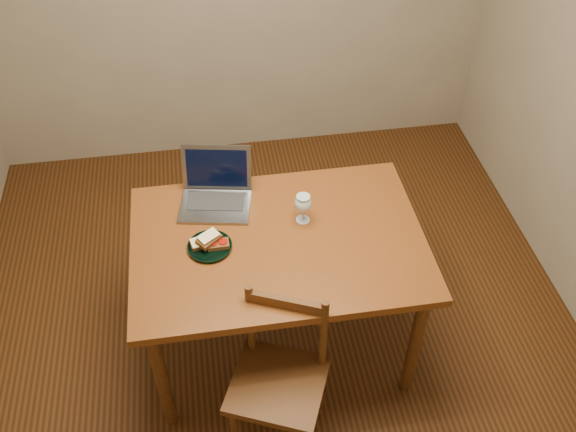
{
  "coord_description": "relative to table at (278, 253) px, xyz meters",
  "views": [
    {
      "loc": [
        -0.25,
        -2.07,
        2.78
      ],
      "look_at": [
        0.08,
        -0.02,
        0.8
      ],
      "focal_mm": 40.0,
      "sensor_mm": 36.0,
      "label": 1
    }
  ],
  "objects": [
    {
      "name": "laptop",
      "position": [
        -0.25,
        0.32,
        0.15
      ],
      "size": [
        0.37,
        0.35,
        0.23
      ],
      "rotation": [
        0.0,
        0.0,
        -0.19
      ],
      "color": "slate",
      "rests_on": "table"
    },
    {
      "name": "plate",
      "position": [
        -0.3,
        -0.0,
        0.09
      ],
      "size": [
        0.2,
        0.2,
        0.02
      ],
      "primitive_type": "cylinder",
      "color": "black",
      "rests_on": "table"
    },
    {
      "name": "milk_glass",
      "position": [
        0.13,
        0.11,
        0.16
      ],
      "size": [
        0.08,
        0.08,
        0.15
      ],
      "primitive_type": null,
      "color": "white",
      "rests_on": "table"
    },
    {
      "name": "sandwich_cheese",
      "position": [
        -0.34,
        0.01,
        0.12
      ],
      "size": [
        0.11,
        0.07,
        0.03
      ],
      "primitive_type": null,
      "rotation": [
        0.0,
        0.0,
        0.19
      ],
      "color": "#381E0C",
      "rests_on": "plate"
    },
    {
      "name": "table",
      "position": [
        0.0,
        0.0,
        0.0
      ],
      "size": [
        1.3,
        0.9,
        0.74
      ],
      "color": "#532A0D",
      "rests_on": "floor"
    },
    {
      "name": "chair",
      "position": [
        -0.07,
        -0.49,
        -0.21
      ],
      "size": [
        0.5,
        0.49,
        0.41
      ],
      "rotation": [
        0.0,
        0.0,
        -0.41
      ],
      "color": "#35180B",
      "rests_on": "floor"
    },
    {
      "name": "sandwich_tomato",
      "position": [
        -0.27,
        -0.01,
        0.12
      ],
      "size": [
        0.1,
        0.06,
        0.03
      ],
      "primitive_type": null,
      "rotation": [
        0.0,
        0.0,
        0.02
      ],
      "color": "#381E0C",
      "rests_on": "plate"
    },
    {
      "name": "floor",
      "position": [
        -0.02,
        0.11,
        -0.66
      ],
      "size": [
        3.2,
        3.2,
        0.02
      ],
      "primitive_type": "cube",
      "color": "black",
      "rests_on": "ground"
    },
    {
      "name": "sandwich_top",
      "position": [
        -0.3,
        0.0,
        0.14
      ],
      "size": [
        0.12,
        0.11,
        0.03
      ],
      "primitive_type": null,
      "rotation": [
        0.0,
        0.0,
        0.69
      ],
      "color": "#381E0C",
      "rests_on": "plate"
    }
  ]
}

